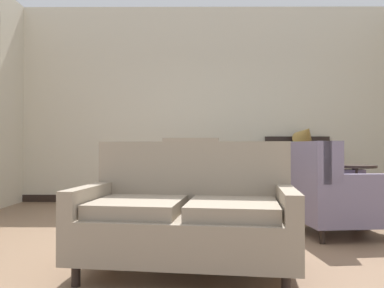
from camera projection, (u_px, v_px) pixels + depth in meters
The scene contains 12 objects.
ground at pixel (222, 247), 3.57m from camera, with size 8.96×8.96×0.00m, color #896B51.
wall_back at pixel (209, 104), 6.65m from camera, with size 6.56×0.08×3.32m, color beige.
baseboard_back at pixel (209, 198), 6.58m from camera, with size 6.40×0.03×0.12m, color black.
coffee_table at pixel (211, 198), 3.79m from camera, with size 0.86×0.86×0.52m.
porcelain_vase at pixel (212, 176), 3.74m from camera, with size 0.18×0.18×0.31m.
settee at pixel (187, 217), 2.88m from camera, with size 1.65×1.07×0.96m.
armchair_back_corner at pixel (192, 182), 5.33m from camera, with size 0.78×0.86×1.04m.
armchair_near_sideboard at pixel (335, 195), 4.07m from camera, with size 0.96×0.92×0.98m.
armchair_far_left at pixel (277, 185), 5.11m from camera, with size 1.12×1.12×0.99m.
side_table at pixel (355, 190), 4.46m from camera, with size 0.47×0.47×0.71m.
sideboard at pixel (300, 174), 6.34m from camera, with size 1.08×0.42×1.10m.
gramophone at pixel (305, 137), 6.25m from camera, with size 0.41×0.49×0.52m.
Camera 1 is at (-0.26, -3.58, 0.91)m, focal length 36.54 mm.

